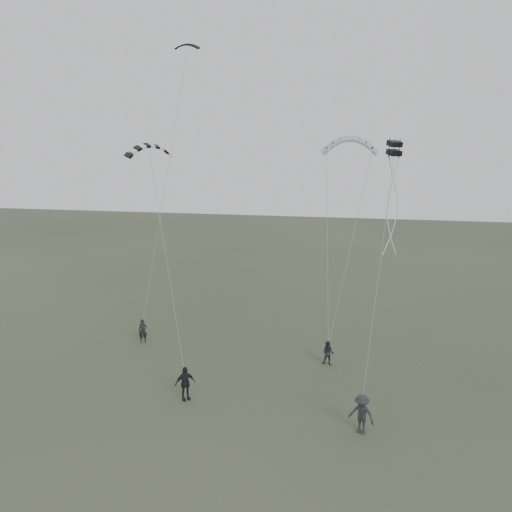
% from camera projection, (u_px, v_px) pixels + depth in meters
% --- Properties ---
extents(ground, '(140.00, 140.00, 0.00)m').
position_uv_depth(ground, '(212.00, 406.00, 26.35)').
color(ground, '#38402D').
rests_on(ground, ground).
extents(flyer_left, '(0.70, 0.58, 1.65)m').
position_uv_depth(flyer_left, '(143.00, 331.00, 34.63)').
color(flyer_left, black).
rests_on(flyer_left, ground).
extents(flyer_right, '(0.84, 0.71, 1.54)m').
position_uv_depth(flyer_right, '(328.00, 353.00, 31.09)').
color(flyer_right, '#27272C').
rests_on(flyer_right, ground).
extents(flyer_center, '(1.15, 1.05, 1.89)m').
position_uv_depth(flyer_center, '(185.00, 383.00, 26.85)').
color(flyer_center, black).
rests_on(flyer_center, ground).
extents(flyer_far, '(1.46, 1.18, 1.97)m').
position_uv_depth(flyer_far, '(362.00, 414.00, 23.72)').
color(flyer_far, '#252529').
rests_on(flyer_far, ground).
extents(kite_dark_small, '(1.74, 0.71, 0.66)m').
position_uv_depth(kite_dark_small, '(187.00, 45.00, 34.20)').
color(kite_dark_small, black).
rests_on(kite_dark_small, flyer_left).
extents(kite_pale_large, '(3.97, 1.60, 1.80)m').
position_uv_depth(kite_pale_large, '(350.00, 139.00, 34.83)').
color(kite_pale_large, '#A0A2A5').
rests_on(kite_pale_large, flyer_right).
extents(kite_striped, '(2.86, 2.68, 1.30)m').
position_uv_depth(kite_striped, '(149.00, 145.00, 30.91)').
color(kite_striped, black).
rests_on(kite_striped, flyer_center).
extents(kite_box, '(0.87, 0.92, 0.80)m').
position_uv_depth(kite_box, '(394.00, 148.00, 25.12)').
color(kite_box, black).
rests_on(kite_box, flyer_far).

